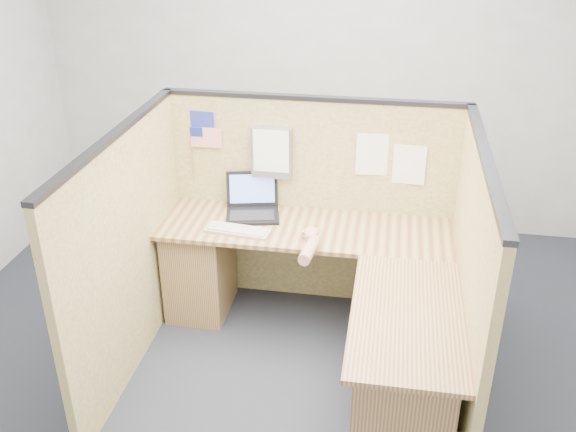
% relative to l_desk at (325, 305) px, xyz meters
% --- Properties ---
extents(floor, '(5.00, 5.00, 0.00)m').
position_rel_l_desk_xyz_m(floor, '(-0.18, -0.29, -0.39)').
color(floor, '#21262F').
rests_on(floor, ground).
extents(wall_back, '(5.00, 0.00, 5.00)m').
position_rel_l_desk_xyz_m(wall_back, '(-0.18, 1.96, 1.01)').
color(wall_back, '#9B9EA0').
rests_on(wall_back, floor).
extents(cubicle_partitions, '(2.06, 1.83, 1.53)m').
position_rel_l_desk_xyz_m(cubicle_partitions, '(-0.18, 0.14, 0.38)').
color(cubicle_partitions, olive).
rests_on(cubicle_partitions, floor).
extents(l_desk, '(1.95, 1.75, 0.73)m').
position_rel_l_desk_xyz_m(l_desk, '(0.00, 0.00, 0.00)').
color(l_desk, brown).
rests_on(l_desk, floor).
extents(laptop, '(0.41, 0.41, 0.26)m').
position_rel_l_desk_xyz_m(laptop, '(-0.56, 0.55, 0.40)').
color(laptop, black).
rests_on(laptop, l_desk).
extents(keyboard, '(0.44, 0.19, 0.03)m').
position_rel_l_desk_xyz_m(keyboard, '(-0.61, 0.25, 0.35)').
color(keyboard, gray).
rests_on(keyboard, l_desk).
extents(mouse, '(0.11, 0.07, 0.05)m').
position_rel_l_desk_xyz_m(mouse, '(-0.12, 0.24, 0.36)').
color(mouse, silver).
rests_on(mouse, l_desk).
extents(hand_forearm, '(0.12, 0.40, 0.09)m').
position_rel_l_desk_xyz_m(hand_forearm, '(-0.11, 0.10, 0.38)').
color(hand_forearm, tan).
rests_on(hand_forearm, l_desk).
extents(blue_poster, '(0.17, 0.02, 0.23)m').
position_rel_l_desk_xyz_m(blue_poster, '(-0.95, 0.68, 0.89)').
color(blue_poster, '#202996').
rests_on(blue_poster, cubicle_partitions).
extents(american_flag, '(0.22, 0.01, 0.38)m').
position_rel_l_desk_xyz_m(american_flag, '(-0.95, 0.67, 0.81)').
color(american_flag, olive).
rests_on(american_flag, cubicle_partitions).
extents(file_holder, '(0.28, 0.05, 0.36)m').
position_rel_l_desk_xyz_m(file_holder, '(-0.46, 0.66, 0.75)').
color(file_holder, slate).
rests_on(file_holder, cubicle_partitions).
extents(paper_left, '(0.23, 0.02, 0.29)m').
position_rel_l_desk_xyz_m(paper_left, '(0.22, 0.68, 0.77)').
color(paper_left, white).
rests_on(paper_left, cubicle_partitions).
extents(paper_right, '(0.21, 0.02, 0.27)m').
position_rel_l_desk_xyz_m(paper_right, '(0.46, 0.68, 0.71)').
color(paper_right, white).
rests_on(paper_right, cubicle_partitions).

